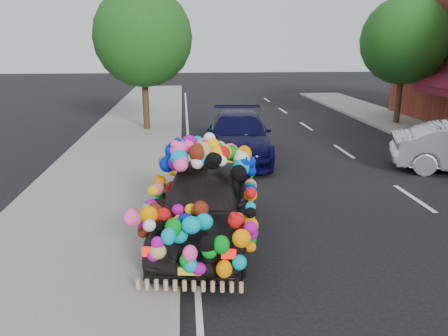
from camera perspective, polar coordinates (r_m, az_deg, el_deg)
The scene contains 8 objects.
ground at distance 10.82m, azimuth 6.51°, elevation -4.54°, with size 100.00×100.00×0.00m, color black.
sidewalk at distance 10.80m, azimuth -16.51°, elevation -4.82°, with size 4.00×60.00×0.12m, color gray.
kerb at distance 10.58m, azimuth -6.08°, elevation -4.63°, with size 0.15×60.00×0.13m, color gray.
lane_markings at distance 12.06m, azimuth 23.55°, elevation -3.61°, with size 6.00×50.00×0.01m, color silver, non-canonical shape.
tree_near_sidewalk at distance 19.48m, azimuth -10.59°, elevation 16.45°, with size 4.20×4.20×6.13m.
tree_far_b at distance 22.35m, azimuth 22.54°, elevation 15.11°, with size 4.00×4.00×5.90m.
plush_art_car at distance 8.49m, azimuth -2.69°, elevation -2.47°, with size 2.75×4.79×2.12m.
navy_sedan at distance 14.83m, azimuth 1.90°, elevation 4.23°, with size 2.11×5.20×1.51m, color black.
Camera 1 is at (-2.14, -9.91, 3.77)m, focal length 35.00 mm.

